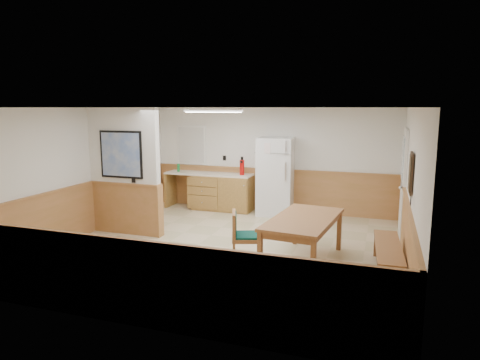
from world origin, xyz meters
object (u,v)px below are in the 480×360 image
(dining_bench, at_px, (388,252))
(soap_bottle, at_px, (178,168))
(fire_extinguisher, at_px, (242,167))
(dining_table, at_px, (304,223))
(dining_chair, at_px, (241,233))
(refrigerator, at_px, (275,176))

(dining_bench, relative_size, soap_bottle, 8.43)
(fire_extinguisher, bearing_deg, dining_table, -55.14)
(dining_bench, distance_m, soap_bottle, 5.92)
(dining_chair, relative_size, fire_extinguisher, 1.94)
(dining_chair, distance_m, soap_bottle, 4.33)
(dining_table, bearing_deg, refrigerator, 118.33)
(refrigerator, distance_m, dining_table, 3.19)
(dining_bench, bearing_deg, dining_chair, -176.89)
(dining_chair, bearing_deg, dining_bench, -13.28)
(refrigerator, bearing_deg, dining_table, -71.54)
(fire_extinguisher, distance_m, soap_bottle, 1.68)
(soap_bottle, bearing_deg, dining_bench, -31.26)
(dining_table, relative_size, dining_chair, 2.28)
(dining_chair, xyz_separation_m, fire_extinguisher, (-1.09, 3.32, 0.60))
(refrigerator, xyz_separation_m, soap_bottle, (-2.52, 0.01, 0.09))
(refrigerator, distance_m, soap_bottle, 2.52)
(dining_bench, bearing_deg, fire_extinguisher, 134.37)
(dining_bench, relative_size, fire_extinguisher, 3.90)
(dining_table, bearing_deg, dining_bench, 1.93)
(dining_bench, bearing_deg, soap_bottle, 145.69)
(dining_table, xyz_separation_m, dining_bench, (1.31, -0.10, -0.31))
(refrigerator, height_order, dining_table, refrigerator)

